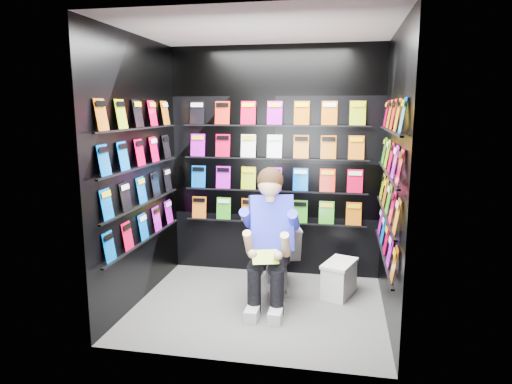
# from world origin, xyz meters

# --- Properties ---
(floor) EXTENTS (2.40, 2.40, 0.00)m
(floor) POSITION_xyz_m (0.00, 0.00, 0.00)
(floor) COLOR #585856
(floor) RESTS_ON ground
(ceiling) EXTENTS (2.40, 2.40, 0.00)m
(ceiling) POSITION_xyz_m (0.00, 0.00, 2.60)
(ceiling) COLOR white
(ceiling) RESTS_ON floor
(wall_back) EXTENTS (2.40, 0.04, 2.60)m
(wall_back) POSITION_xyz_m (0.00, 1.00, 1.30)
(wall_back) COLOR black
(wall_back) RESTS_ON floor
(wall_front) EXTENTS (2.40, 0.04, 2.60)m
(wall_front) POSITION_xyz_m (0.00, -1.00, 1.30)
(wall_front) COLOR black
(wall_front) RESTS_ON floor
(wall_left) EXTENTS (0.04, 2.00, 2.60)m
(wall_left) POSITION_xyz_m (-1.20, 0.00, 1.30)
(wall_left) COLOR black
(wall_left) RESTS_ON floor
(wall_right) EXTENTS (0.04, 2.00, 2.60)m
(wall_right) POSITION_xyz_m (1.20, 0.00, 1.30)
(wall_right) COLOR black
(wall_right) RESTS_ON floor
(comics_back) EXTENTS (2.10, 0.06, 1.37)m
(comics_back) POSITION_xyz_m (0.00, 0.97, 1.31)
(comics_back) COLOR #BC0034
(comics_back) RESTS_ON wall_back
(comics_left) EXTENTS (0.06, 1.70, 1.37)m
(comics_left) POSITION_xyz_m (-1.17, 0.00, 1.31)
(comics_left) COLOR #BC0034
(comics_left) RESTS_ON wall_left
(comics_right) EXTENTS (0.06, 1.70, 1.37)m
(comics_right) POSITION_xyz_m (1.17, 0.00, 1.31)
(comics_right) COLOR #BC0034
(comics_right) RESTS_ON wall_right
(toilet) EXTENTS (0.61, 0.84, 0.73)m
(toilet) POSITION_xyz_m (0.10, 0.53, 0.37)
(toilet) COLOR silver
(toilet) RESTS_ON floor
(longbox) EXTENTS (0.37, 0.49, 0.33)m
(longbox) POSITION_xyz_m (0.77, 0.44, 0.16)
(longbox) COLOR silver
(longbox) RESTS_ON floor
(longbox_lid) EXTENTS (0.40, 0.52, 0.03)m
(longbox_lid) POSITION_xyz_m (0.77, 0.44, 0.34)
(longbox_lid) COLOR silver
(longbox_lid) RESTS_ON longbox
(reader) EXTENTS (0.77, 0.94, 1.51)m
(reader) POSITION_xyz_m (0.10, 0.15, 0.80)
(reader) COLOR #181EC5
(reader) RESTS_ON toilet
(held_comic) EXTENTS (0.27, 0.20, 0.10)m
(held_comic) POSITION_xyz_m (0.10, -0.20, 0.58)
(held_comic) COLOR green
(held_comic) RESTS_ON reader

